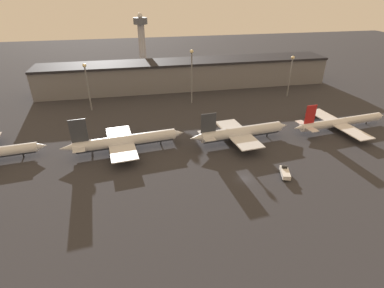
{
  "coord_description": "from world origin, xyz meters",
  "views": [
    {
      "loc": [
        -32.7,
        -75.37,
        55.82
      ],
      "look_at": [
        -14.08,
        15.84,
        6.0
      ],
      "focal_mm": 28.0,
      "sensor_mm": 36.0,
      "label": 1
    }
  ],
  "objects_px": {
    "airplane_3": "(340,122)",
    "service_vehicle_2": "(285,173)",
    "airplane_1": "(125,141)",
    "control_tower": "(142,40)",
    "airplane_2": "(241,133)"
  },
  "relations": [
    {
      "from": "airplane_2",
      "to": "service_vehicle_2",
      "type": "distance_m",
      "value": 27.46
    },
    {
      "from": "service_vehicle_2",
      "to": "control_tower",
      "type": "bearing_deg",
      "value": 32.39
    },
    {
      "from": "service_vehicle_2",
      "to": "control_tower",
      "type": "relative_size",
      "value": 0.18
    },
    {
      "from": "airplane_3",
      "to": "control_tower",
      "type": "distance_m",
      "value": 133.52
    },
    {
      "from": "airplane_2",
      "to": "service_vehicle_2",
      "type": "xyz_separation_m",
      "value": [
        5.91,
        -26.7,
        -2.44
      ]
    },
    {
      "from": "airplane_1",
      "to": "airplane_2",
      "type": "bearing_deg",
      "value": -8.58
    },
    {
      "from": "airplane_3",
      "to": "service_vehicle_2",
      "type": "bearing_deg",
      "value": -150.53
    },
    {
      "from": "airplane_2",
      "to": "service_vehicle_2",
      "type": "height_order",
      "value": "airplane_2"
    },
    {
      "from": "airplane_3",
      "to": "control_tower",
      "type": "relative_size",
      "value": 1.2
    },
    {
      "from": "airplane_3",
      "to": "airplane_2",
      "type": "bearing_deg",
      "value": 176.85
    },
    {
      "from": "airplane_3",
      "to": "airplane_1",
      "type": "bearing_deg",
      "value": 174.18
    },
    {
      "from": "airplane_1",
      "to": "control_tower",
      "type": "bearing_deg",
      "value": 76.34
    },
    {
      "from": "airplane_2",
      "to": "airplane_3",
      "type": "relative_size",
      "value": 0.89
    },
    {
      "from": "airplane_3",
      "to": "control_tower",
      "type": "bearing_deg",
      "value": 119.84
    },
    {
      "from": "airplane_1",
      "to": "service_vehicle_2",
      "type": "distance_m",
      "value": 58.53
    }
  ]
}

